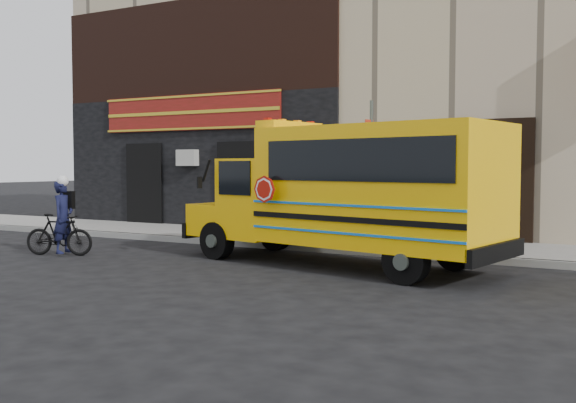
# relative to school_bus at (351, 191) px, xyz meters

# --- Properties ---
(ground) EXTENTS (120.00, 120.00, 0.00)m
(ground) POSITION_rel_school_bus_xyz_m (-2.29, -0.87, -1.51)
(ground) COLOR black
(ground) RESTS_ON ground
(curb) EXTENTS (40.00, 0.20, 0.15)m
(curb) POSITION_rel_school_bus_xyz_m (-2.29, 1.73, -1.43)
(curb) COLOR gray
(curb) RESTS_ON ground
(sidewalk) EXTENTS (40.00, 3.00, 0.15)m
(sidewalk) POSITION_rel_school_bus_xyz_m (-2.29, 3.23, -1.43)
(sidewalk) COLOR slate
(sidewalk) RESTS_ON ground
(building) EXTENTS (20.00, 10.70, 12.00)m
(building) POSITION_rel_school_bus_xyz_m (-2.33, 9.58, 4.62)
(building) COLOR tan
(building) RESTS_ON sidewalk
(school_bus) EXTENTS (7.19, 3.53, 2.92)m
(school_bus) POSITION_rel_school_bus_xyz_m (0.00, 0.00, 0.00)
(school_bus) COLOR black
(school_bus) RESTS_ON ground
(sign_pole) EXTENTS (0.10, 0.30, 3.45)m
(sign_pole) POSITION_rel_school_bus_xyz_m (-0.29, 1.83, 0.38)
(sign_pole) COLOR #464E47
(sign_pole) RESTS_ON ground
(bicycle) EXTENTS (1.61, 0.95, 0.93)m
(bicycle) POSITION_rel_school_bus_xyz_m (-6.38, -1.54, -1.04)
(bicycle) COLOR black
(bicycle) RESTS_ON ground
(cyclist) EXTENTS (0.52, 0.67, 1.63)m
(cyclist) POSITION_rel_school_bus_xyz_m (-6.32, -1.46, -0.69)
(cyclist) COLOR black
(cyclist) RESTS_ON ground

